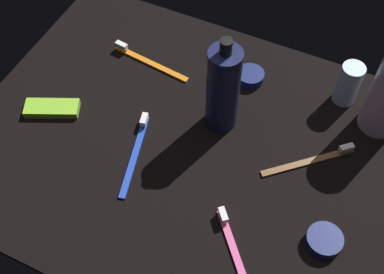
% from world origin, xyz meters
% --- Properties ---
extents(ground_plane, '(0.84, 0.64, 0.01)m').
position_xyz_m(ground_plane, '(0.00, 0.00, -0.01)').
color(ground_plane, black).
extents(lotion_bottle, '(0.06, 0.06, 0.21)m').
position_xyz_m(lotion_bottle, '(0.02, 0.08, 0.09)').
color(lotion_bottle, '#181E47').
rests_on(lotion_bottle, ground_plane).
extents(deodorant_stick, '(0.04, 0.04, 0.09)m').
position_xyz_m(deodorant_stick, '(0.22, 0.23, 0.05)').
color(deodorant_stick, silver).
rests_on(deodorant_stick, ground_plane).
extents(toothbrush_blue, '(0.06, 0.18, 0.02)m').
position_xyz_m(toothbrush_blue, '(-0.09, -0.05, 0.01)').
color(toothbrush_blue, blue).
rests_on(toothbrush_blue, ground_plane).
extents(toothbrush_orange, '(0.18, 0.03, 0.02)m').
position_xyz_m(toothbrush_orange, '(-0.18, 0.15, 0.01)').
color(toothbrush_orange, orange).
rests_on(toothbrush_orange, ground_plane).
extents(toothbrush_brown, '(0.14, 0.13, 0.02)m').
position_xyz_m(toothbrush_brown, '(0.21, 0.06, 0.01)').
color(toothbrush_brown, brown).
rests_on(toothbrush_brown, ground_plane).
extents(toothbrush_pink, '(0.13, 0.14, 0.02)m').
position_xyz_m(toothbrush_pink, '(0.15, -0.16, 0.01)').
color(toothbrush_pink, '#E55999').
rests_on(toothbrush_pink, ground_plane).
extents(snack_bar_lime, '(0.11, 0.08, 0.01)m').
position_xyz_m(snack_bar_lime, '(-0.28, -0.04, 0.01)').
color(snack_bar_lime, '#8CD133').
rests_on(snack_bar_lime, ground_plane).
extents(cream_tin_left, '(0.06, 0.06, 0.02)m').
position_xyz_m(cream_tin_left, '(0.04, 0.20, 0.01)').
color(cream_tin_left, navy).
rests_on(cream_tin_left, ground_plane).
extents(cream_tin_right, '(0.06, 0.06, 0.02)m').
position_xyz_m(cream_tin_right, '(0.28, -0.08, 0.01)').
color(cream_tin_right, navy).
rests_on(cream_tin_right, ground_plane).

